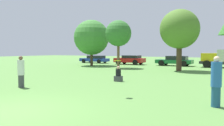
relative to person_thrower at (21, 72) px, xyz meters
The scene contains 11 objects.
ground_plane 5.02m from the person_thrower, 40.84° to the right, with size 120.00×120.00×0.00m, color #54843D.
person_thrower is the anchor object (origin of this frame).
person_catcher 9.32m from the person_thrower, ahead, with size 0.35×0.35×1.76m.
frisbee 5.54m from the person_thrower, ahead, with size 0.29×0.29×0.06m.
bystander_sitting 5.71m from the person_thrower, 55.97° to the left, with size 0.45×0.37×0.97m.
tree_0 17.23m from the person_thrower, 114.32° to the left, with size 4.44×4.44×5.80m.
tree_1 14.62m from the person_thrower, 99.11° to the left, with size 2.89×2.89×5.28m.
tree_2 15.07m from the person_thrower, 72.40° to the left, with size 3.69×3.69×5.82m.
parked_car_blue 23.04m from the person_thrower, 116.37° to the left, with size 4.60×1.95×1.15m.
parked_car_red 20.55m from the person_thrower, 100.95° to the left, with size 4.16×2.11×1.26m.
parked_car_green 20.83m from the person_thrower, 84.00° to the left, with size 4.47×2.14×1.25m.
Camera 1 is at (6.51, -4.26, 1.96)m, focal length 36.04 mm.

